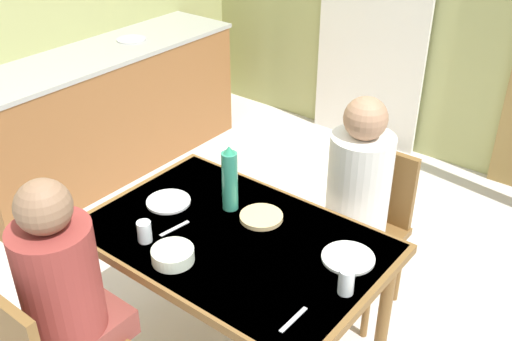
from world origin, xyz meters
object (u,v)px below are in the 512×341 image
Objects in this scene: kitchen_counter at (105,112)px; chair_far_diner at (366,221)px; person_far_diner at (357,185)px; water_bottle_green_near at (230,179)px; serving_bowl_center at (173,255)px; dining_table at (234,252)px; person_near_diner at (63,281)px.

chair_far_diner is (2.18, -0.10, 0.05)m from kitchen_counter.
chair_far_diner is 1.13× the size of person_far_diner.
person_far_diner is at bearing 52.11° from water_bottle_green_near.
dining_table is at bearing 72.49° from serving_bowl_center.
serving_bowl_center is at bearing 60.15° from person_near_diner.
dining_table is 1.64× the size of person_far_diner.
water_bottle_green_near is at bearing 58.77° from chair_far_diner.
serving_bowl_center is (1.87, -1.15, 0.33)m from kitchen_counter.
kitchen_counter is at bearing -6.27° from person_far_diner.
water_bottle_green_near is 1.85× the size of serving_bowl_center.
water_bottle_green_near reaches higher than kitchen_counter.
kitchen_counter is 2.78× the size of person_far_diner.
dining_table is at bearing 73.68° from chair_far_diner.
person_near_diner is (-0.29, -0.63, 0.11)m from dining_table.
person_far_diner is at bearing 70.42° from dining_table.
dining_table is at bearing 70.42° from person_far_diner.
person_near_diner is 2.45× the size of water_bottle_green_near.
serving_bowl_center is (-0.09, -0.27, 0.11)m from dining_table.
person_far_diner is 0.62m from water_bottle_green_near.
person_far_diner is at bearing -6.27° from kitchen_counter.
serving_bowl_center is (0.21, 0.36, -0.00)m from person_near_diner.
person_far_diner is (2.18, -0.24, 0.33)m from kitchen_counter.
person_near_diner is (1.66, -1.51, 0.33)m from kitchen_counter.
person_far_diner is 4.53× the size of serving_bowl_center.
water_bottle_green_near reaches higher than serving_bowl_center.
dining_table is 0.68m from person_far_diner.
water_bottle_green_near is (0.15, 0.79, 0.12)m from person_near_diner.
water_bottle_green_near is (-0.15, 0.15, 0.23)m from dining_table.
person_near_diner is at bearing 69.71° from chair_far_diner.
person_near_diner is (-0.52, -1.40, 0.28)m from chair_far_diner.
chair_far_diner is at bearing -90.00° from person_far_diner.
dining_table is 0.31m from serving_bowl_center.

